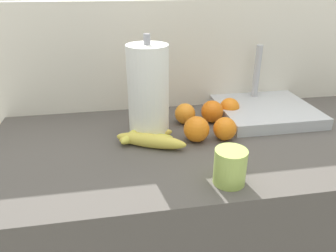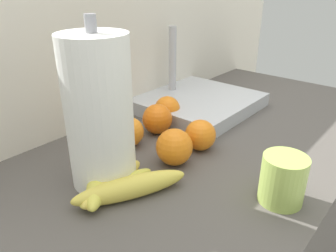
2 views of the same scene
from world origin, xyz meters
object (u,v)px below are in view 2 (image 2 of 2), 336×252
at_px(banana_bunch, 115,183).
at_px(paper_towel_roll, 99,113).
at_px(orange_back_right, 167,109).
at_px(sink_basin, 198,101).
at_px(orange_center, 129,132).
at_px(mug, 283,179).
at_px(orange_back_left, 201,135).
at_px(orange_far_right, 157,119).
at_px(orange_right, 174,147).

height_order(banana_bunch, paper_towel_roll, paper_towel_roll).
distance_m(orange_back_right, sink_basin, 0.13).
relative_size(banana_bunch, sink_basin, 0.66).
height_order(orange_center, mug, mug).
bearing_deg(sink_basin, paper_towel_roll, -169.11).
height_order(orange_back_left, sink_basin, sink_basin).
relative_size(orange_far_right, orange_center, 1.08).
height_order(orange_back_right, sink_basin, sink_basin).
xyz_separation_m(orange_back_left, paper_towel_roll, (-0.23, 0.07, 0.11)).
bearing_deg(orange_center, banana_bunch, -141.74).
bearing_deg(banana_bunch, sink_basin, 16.17).
distance_m(orange_back_left, paper_towel_roll, 0.26).
bearing_deg(orange_back_right, orange_back_left, -114.12).
bearing_deg(orange_back_right, orange_far_right, -158.02).
distance_m(orange_back_left, orange_center, 0.17).
bearing_deg(orange_back_left, orange_center, 123.83).
relative_size(orange_right, sink_basin, 0.24).
relative_size(banana_bunch, orange_back_left, 2.99).
distance_m(paper_towel_roll, mug, 0.35).
bearing_deg(orange_far_right, orange_back_left, -90.24).
relative_size(orange_far_right, orange_back_left, 1.06).
relative_size(orange_far_right, paper_towel_roll, 0.24).
distance_m(banana_bunch, orange_center, 0.19).
bearing_deg(orange_back_left, sink_basin, 36.90).
bearing_deg(orange_far_right, orange_center, 177.10).
xyz_separation_m(orange_far_right, orange_back_left, (-0.00, -0.14, -0.00)).
bearing_deg(mug, orange_center, 94.70).
bearing_deg(orange_right, mug, -83.95).
distance_m(banana_bunch, orange_back_left, 0.24).
height_order(orange_center, sink_basin, sink_basin).
distance_m(orange_far_right, paper_towel_roll, 0.26).
bearing_deg(orange_back_left, orange_back_right, 65.88).
bearing_deg(orange_far_right, orange_back_right, 21.98).
height_order(orange_far_right, orange_right, orange_right).
height_order(orange_far_right, orange_back_left, orange_far_right).
bearing_deg(orange_right, orange_back_right, 44.33).
bearing_deg(orange_back_right, sink_basin, -4.57).
distance_m(orange_back_left, sink_basin, 0.26).
bearing_deg(banana_bunch, paper_towel_roll, 72.45).
xyz_separation_m(banana_bunch, paper_towel_roll, (0.01, 0.05, 0.13)).
distance_m(orange_right, sink_basin, 0.33).
distance_m(banana_bunch, orange_back_right, 0.35).
bearing_deg(orange_far_right, orange_right, -124.61).
bearing_deg(orange_far_right, mug, -100.35).
bearing_deg(mug, sink_basin, 54.21).
height_order(banana_bunch, orange_back_left, orange_back_left).
relative_size(orange_center, paper_towel_roll, 0.22).
bearing_deg(sink_basin, orange_back_right, 175.43).
distance_m(orange_back_right, orange_center, 0.17).
distance_m(orange_far_right, sink_basin, 0.21).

